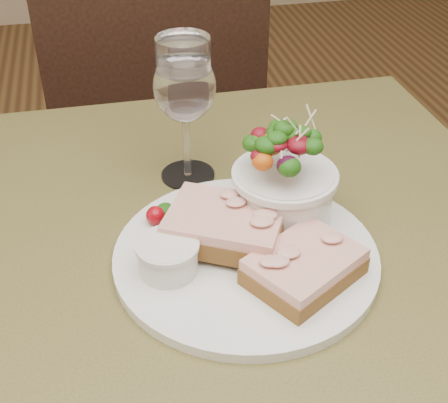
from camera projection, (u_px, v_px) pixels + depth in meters
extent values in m
cube|color=#493D1F|center=(211.00, 270.00, 0.70)|extent=(0.80, 0.80, 0.04)
cylinder|color=black|center=(346.00, 274.00, 1.25)|extent=(0.05, 0.05, 0.71)
cube|color=black|center=(151.00, 146.00, 1.47)|extent=(0.43, 0.43, 0.04)
cube|color=black|center=(159.00, 93.00, 1.19)|extent=(0.42, 0.05, 0.45)
cube|color=black|center=(157.00, 221.00, 1.60)|extent=(0.37, 0.37, 0.45)
cylinder|color=white|center=(246.00, 256.00, 0.68)|extent=(0.29, 0.29, 0.01)
cube|color=#432A12|center=(304.00, 271.00, 0.64)|extent=(0.14, 0.13, 0.02)
cube|color=#FFF5C1|center=(305.00, 259.00, 0.63)|extent=(0.13, 0.12, 0.01)
cube|color=#432A12|center=(225.00, 229.00, 0.68)|extent=(0.15, 0.14, 0.02)
cube|color=#FFF5C1|center=(225.00, 217.00, 0.67)|extent=(0.15, 0.14, 0.01)
cylinder|color=silver|center=(168.00, 257.00, 0.64)|extent=(0.06, 0.06, 0.04)
cylinder|color=brown|center=(167.00, 246.00, 0.63)|extent=(0.05, 0.05, 0.01)
cylinder|color=white|center=(284.00, 194.00, 0.71)|extent=(0.11, 0.11, 0.06)
ellipsoid|color=#0B390A|center=(286.00, 152.00, 0.68)|extent=(0.10, 0.10, 0.06)
ellipsoid|color=#0B390A|center=(167.00, 212.00, 0.72)|extent=(0.04, 0.04, 0.01)
sphere|color=maroon|center=(155.00, 215.00, 0.71)|extent=(0.02, 0.02, 0.02)
cylinder|color=white|center=(188.00, 175.00, 0.82)|extent=(0.07, 0.07, 0.00)
cylinder|color=white|center=(187.00, 144.00, 0.79)|extent=(0.01, 0.01, 0.09)
ellipsoid|color=white|center=(184.00, 86.00, 0.74)|extent=(0.08, 0.08, 0.09)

